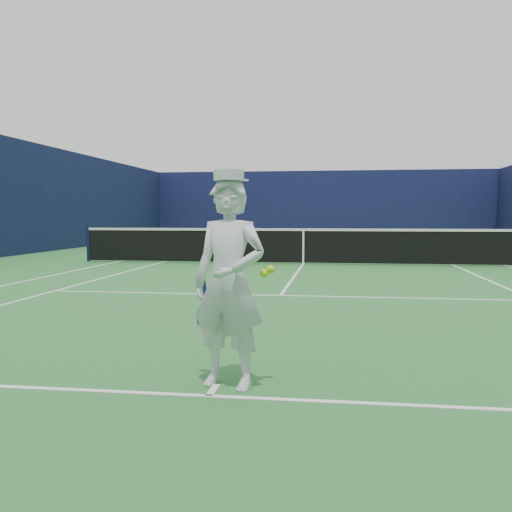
{
  "coord_description": "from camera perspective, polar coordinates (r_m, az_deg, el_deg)",
  "views": [
    {
      "loc": [
        0.96,
        -16.03,
        1.38
      ],
      "look_at": [
        0.11,
        -10.11,
        0.95
      ],
      "focal_mm": 40.0,
      "sensor_mm": 36.0,
      "label": 1
    }
  ],
  "objects": [
    {
      "name": "ground",
      "position": [
        16.12,
        4.75,
        -0.81
      ],
      "size": [
        80.0,
        80.0,
        0.0
      ],
      "primitive_type": "plane",
      "color": "#296E2E",
      "rests_on": "ground"
    },
    {
      "name": "court_markings",
      "position": [
        16.12,
        4.75,
        -0.79
      ],
      "size": [
        11.03,
        23.83,
        0.01
      ],
      "color": "white",
      "rests_on": "ground"
    },
    {
      "name": "windscreen_fence",
      "position": [
        16.07,
        4.79,
        6.31
      ],
      "size": [
        20.12,
        36.12,
        4.0
      ],
      "color": "#0F1339",
      "rests_on": "ground"
    },
    {
      "name": "tennis_net",
      "position": [
        16.08,
        4.76,
        1.16
      ],
      "size": [
        12.88,
        0.09,
        1.07
      ],
      "color": "#141E4C",
      "rests_on": "ground"
    },
    {
      "name": "tennis_player",
      "position": [
        4.53,
        -2.71,
        -2.66
      ],
      "size": [
        0.73,
        0.63,
        1.73
      ],
      "rotation": [
        0.0,
        0.0,
        -0.27
      ],
      "color": "white",
      "rests_on": "ground"
    }
  ]
}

